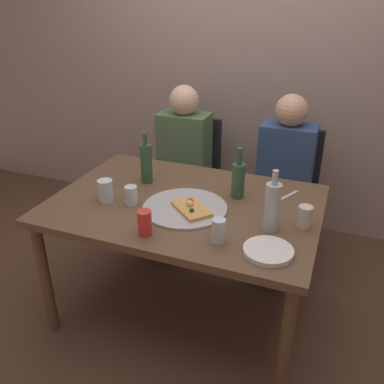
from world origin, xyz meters
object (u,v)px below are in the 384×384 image
object	(u,v)px
wine_bottle	(272,206)
table_knife	(285,197)
wine_glass	(131,195)
chair_left	(188,170)
chair_right	(284,185)
pizza_tray	(185,208)
short_glass	(305,216)
tumbler_near	(219,231)
tumbler_far	(106,191)
guest_in_sweater	(180,161)
soda_can	(145,223)
beer_bottle	(146,162)
dining_table	(185,214)
pizza_slice_last	(191,208)
guest_in_beanie	(282,177)
water_bottle	(238,179)
plate_stack	(268,251)

from	to	relation	value
wine_bottle	table_knife	xyz separation A→B (m)	(0.01, 0.35, -0.12)
wine_glass	chair_left	bearing A→B (deg)	95.01
wine_glass	table_knife	world-z (taller)	wine_glass
wine_glass	chair_right	xyz separation A→B (m)	(0.65, 1.01, -0.27)
pizza_tray	short_glass	size ratio (longest dim) A/B	4.15
tumbler_near	tumbler_far	xyz separation A→B (m)	(-0.68, 0.16, 0.00)
tumbler_far	guest_in_sweater	bearing A→B (deg)	86.36
tumbler_near	soda_can	size ratio (longest dim) A/B	0.94
beer_bottle	guest_in_sweater	size ratio (longest dim) A/B	0.26
dining_table	wine_bottle	world-z (taller)	wine_bottle
dining_table	chair_right	xyz separation A→B (m)	(0.40, 0.89, -0.15)
dining_table	short_glass	bearing A→B (deg)	-2.39
pizza_slice_last	tumbler_far	xyz separation A→B (m)	(-0.47, -0.05, 0.04)
pizza_tray	short_glass	bearing A→B (deg)	4.40
beer_bottle	guest_in_beanie	distance (m)	0.94
tumbler_far	wine_glass	bearing A→B (deg)	6.33
chair_left	water_bottle	bearing A→B (deg)	128.79
wine_bottle	chair_left	world-z (taller)	wine_bottle
tumbler_far	wine_glass	size ratio (longest dim) A/B	1.18
tumbler_near	plate_stack	distance (m)	0.23
wine_bottle	plate_stack	distance (m)	0.23
pizza_tray	soda_can	world-z (taller)	soda_can
dining_table	tumbler_far	bearing A→B (deg)	-160.41
water_bottle	wine_bottle	bearing A→B (deg)	-48.45
beer_bottle	soda_can	xyz separation A→B (m)	(0.26, -0.52, -0.06)
pizza_tray	tumbler_far	world-z (taller)	tumbler_far
pizza_slice_last	soda_can	size ratio (longest dim) A/B	2.06
pizza_slice_last	table_knife	xyz separation A→B (m)	(0.42, 0.34, -0.02)
tumbler_near	table_knife	xyz separation A→B (m)	(0.21, 0.54, -0.05)
wine_glass	soda_can	bearing A→B (deg)	-49.70
table_knife	chair_right	size ratio (longest dim) A/B	0.24
wine_bottle	plate_stack	xyz separation A→B (m)	(0.03, -0.20, -0.11)
pizza_slice_last	wine_bottle	world-z (taller)	wine_bottle
pizza_tray	short_glass	xyz separation A→B (m)	(0.59, 0.05, 0.05)
tumbler_far	table_knife	bearing A→B (deg)	23.26
water_bottle	plate_stack	xyz separation A→B (m)	(0.27, -0.47, -0.09)
plate_stack	guest_in_beanie	world-z (taller)	guest_in_beanie
tumbler_near	beer_bottle	bearing A→B (deg)	142.22
beer_bottle	water_bottle	bearing A→B (deg)	0.25
water_bottle	pizza_tray	bearing A→B (deg)	-133.31
soda_can	chair_left	world-z (taller)	chair_left
chair_right	guest_in_sweater	world-z (taller)	guest_in_sweater
wine_bottle	tumbler_near	distance (m)	0.28
water_bottle	chair_right	bearing A→B (deg)	78.09
pizza_tray	chair_right	bearing A→B (deg)	68.92
soda_can	guest_in_beanie	distance (m)	1.20
soda_can	table_knife	xyz separation A→B (m)	(0.54, 0.61, -0.06)
pizza_slice_last	chair_left	size ratio (longest dim) A/B	0.28
water_bottle	tumbler_near	xyz separation A→B (m)	(0.04, -0.46, -0.05)
chair_left	chair_right	world-z (taller)	same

